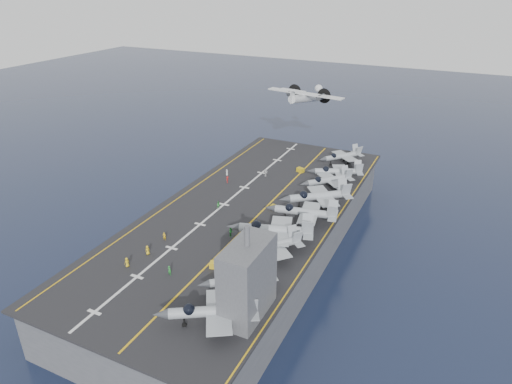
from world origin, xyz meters
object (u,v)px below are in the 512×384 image
at_px(island_superstructure, 247,272).
at_px(transport_plane, 305,98).
at_px(tow_cart_a, 215,265).
at_px(fighter_jet_0, 213,310).

bearing_deg(island_superstructure, transport_plane, 104.74).
relative_size(island_superstructure, transport_plane, 0.55).
height_order(island_superstructure, tow_cart_a, island_superstructure).
bearing_deg(transport_plane, tow_cart_a, -81.49).
relative_size(island_superstructure, tow_cart_a, 7.16).
distance_m(tow_cart_a, transport_plane, 75.02).
bearing_deg(tow_cart_a, fighter_jet_0, -60.69).
distance_m(fighter_jet_0, transport_plane, 88.24).
xyz_separation_m(island_superstructure, fighter_jet_0, (-3.38, -4.48, -4.87)).
distance_m(island_superstructure, tow_cart_a, 14.91).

